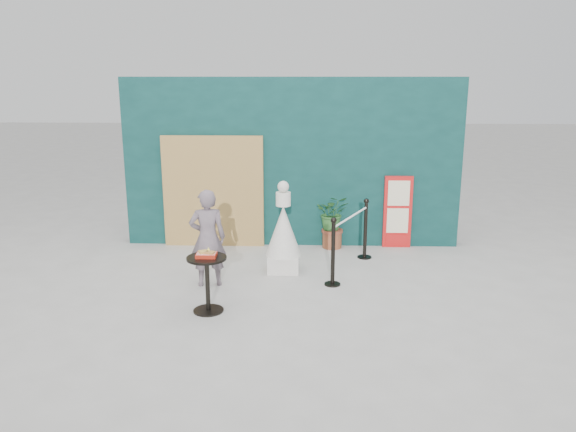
# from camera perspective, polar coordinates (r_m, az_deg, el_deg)

# --- Properties ---
(ground) EXTENTS (60.00, 60.00, 0.00)m
(ground) POSITION_cam_1_polar(r_m,az_deg,el_deg) (7.48, -0.33, -9.71)
(ground) COLOR #ADAAA5
(ground) RESTS_ON ground
(back_wall) EXTENTS (6.00, 0.30, 3.00)m
(back_wall) POSITION_cam_1_polar(r_m,az_deg,el_deg) (10.11, 0.39, 5.44)
(back_wall) COLOR #0A2E2D
(back_wall) RESTS_ON ground
(bamboo_fence) EXTENTS (1.80, 0.08, 2.00)m
(bamboo_fence) POSITION_cam_1_polar(r_m,az_deg,el_deg) (10.13, -7.60, 2.46)
(bamboo_fence) COLOR tan
(bamboo_fence) RESTS_ON ground
(woman) EXTENTS (0.58, 0.44, 1.45)m
(woman) POSITION_cam_1_polar(r_m,az_deg,el_deg) (8.25, -8.17, -2.23)
(woman) COLOR slate
(woman) RESTS_ON ground
(menu_board) EXTENTS (0.50, 0.07, 1.30)m
(menu_board) POSITION_cam_1_polar(r_m,az_deg,el_deg) (10.21, 11.07, 0.40)
(menu_board) COLOR red
(menu_board) RESTS_ON ground
(statue) EXTENTS (0.57, 0.57, 1.45)m
(statue) POSITION_cam_1_polar(r_m,az_deg,el_deg) (8.80, -0.47, -1.93)
(statue) COLOR silver
(statue) RESTS_ON ground
(cafe_table) EXTENTS (0.52, 0.52, 0.75)m
(cafe_table) POSITION_cam_1_polar(r_m,az_deg,el_deg) (7.40, -8.21, -6.00)
(cafe_table) COLOR black
(cafe_table) RESTS_ON ground
(food_basket) EXTENTS (0.26, 0.19, 0.11)m
(food_basket) POSITION_cam_1_polar(r_m,az_deg,el_deg) (7.30, -8.27, -3.86)
(food_basket) COLOR #AF2412
(food_basket) RESTS_ON cafe_table
(planter) EXTENTS (0.57, 0.49, 0.97)m
(planter) POSITION_cam_1_polar(r_m,az_deg,el_deg) (10.04, 4.54, -0.14)
(planter) COLOR brown
(planter) RESTS_ON ground
(stanchion_barrier) EXTENTS (0.84, 1.54, 1.03)m
(stanchion_barrier) POSITION_cam_1_polar(r_m,az_deg,el_deg) (8.89, 6.35, -2.49)
(stanchion_barrier) COLOR black
(stanchion_barrier) RESTS_ON ground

